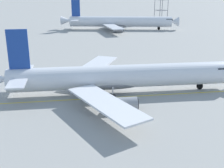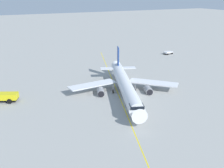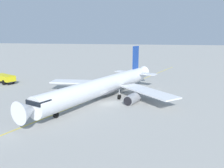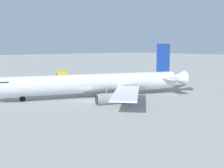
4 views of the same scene
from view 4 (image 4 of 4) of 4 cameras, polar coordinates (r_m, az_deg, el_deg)
ground_plane at (r=50.41m, az=-5.31°, el=-3.67°), size 600.00×600.00×0.00m
airliner_main at (r=53.41m, az=-3.54°, el=-0.00°), size 41.37×31.82×11.13m
fire_tender_truck at (r=87.17m, az=-10.96°, el=2.27°), size 6.74×10.48×2.50m
taxiway_centreline at (r=55.00m, az=-6.75°, el=-2.68°), size 115.17×38.76×0.01m
safety_cone_near at (r=87.76m, az=-22.57°, el=1.00°), size 0.36×0.36×0.55m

